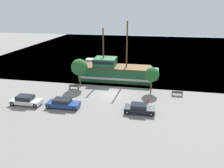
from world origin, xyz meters
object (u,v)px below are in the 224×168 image
at_px(bench_promenade_west, 74,87).
at_px(moored_boat_dockside, 91,63).
at_px(parked_car_curb_rear, 63,103).
at_px(bench_promenade_east, 177,93).
at_px(parked_car_curb_front, 139,108).
at_px(fire_hydrant, 148,100).
at_px(pirate_ship, 115,72).
at_px(parked_car_curb_mid, 26,100).

bearing_deg(bench_promenade_west, moored_boat_dockside, 95.43).
distance_m(parked_car_curb_rear, bench_promenade_east, 19.21).
distance_m(parked_car_curb_front, parked_car_curb_rear, 11.49).
height_order(moored_boat_dockside, bench_promenade_west, moored_boat_dockside).
xyz_separation_m(parked_car_curb_front, bench_promenade_west, (-12.59, 7.48, -0.25)).
xyz_separation_m(moored_boat_dockside, bench_promenade_west, (1.66, -17.43, -0.15)).
bearing_deg(parked_car_curb_front, moored_boat_dockside, 119.77).
bearing_deg(parked_car_curb_rear, fire_hydrant, 18.14).
bearing_deg(bench_promenade_east, bench_promenade_west, -179.21).
height_order(pirate_ship, bench_promenade_west, pirate_ship).
distance_m(moored_boat_dockside, parked_car_curb_mid, 25.60).
height_order(pirate_ship, parked_car_curb_mid, pirate_ship).
height_order(moored_boat_dockside, parked_car_curb_front, moored_boat_dockside).
distance_m(parked_car_curb_front, bench_promenade_west, 14.65).
height_order(moored_boat_dockside, fire_hydrant, moored_boat_dockside).
bearing_deg(parked_car_curb_mid, fire_hydrant, 12.85).
bearing_deg(parked_car_curb_front, bench_promenade_west, 149.29).
bearing_deg(parked_car_curb_rear, pirate_ship, 69.29).
bearing_deg(pirate_ship, parked_car_curb_front, -67.00).
bearing_deg(bench_promenade_east, parked_car_curb_mid, -160.71).
distance_m(parked_car_curb_rear, bench_promenade_west, 7.91).
xyz_separation_m(parked_car_curb_front, parked_car_curb_rear, (-11.48, -0.35, -0.01)).
relative_size(parked_car_curb_mid, bench_promenade_east, 2.66).
distance_m(pirate_ship, bench_promenade_east, 13.62).
distance_m(moored_boat_dockside, bench_promenade_east, 26.51).
bearing_deg(parked_car_curb_rear, bench_promenade_east, 24.89).
bearing_deg(pirate_ship, fire_hydrant, -55.78).
height_order(parked_car_curb_rear, bench_promenade_east, parked_car_curb_rear).
bearing_deg(parked_car_curb_front, fire_hydrant, 74.29).
bearing_deg(parked_car_curb_front, parked_car_curb_mid, -178.44).
relative_size(moored_boat_dockside, fire_hydrant, 6.58).
xyz_separation_m(pirate_ship, parked_car_curb_rear, (-5.48, -14.49, -1.04)).
xyz_separation_m(parked_car_curb_front, parked_car_curb_mid, (-17.52, -0.48, 0.04)).
xyz_separation_m(parked_car_curb_rear, fire_hydrant, (12.54, 4.11, -0.28)).
xyz_separation_m(pirate_ship, moored_boat_dockside, (-8.25, 10.77, -1.14)).
relative_size(parked_car_curb_front, bench_promenade_west, 2.35).
xyz_separation_m(parked_car_curb_rear, bench_promenade_west, (-1.11, 7.83, -0.25)).
distance_m(parked_car_curb_rear, fire_hydrant, 13.20).
height_order(fire_hydrant, bench_promenade_east, bench_promenade_east).
relative_size(parked_car_curb_mid, bench_promenade_west, 2.60).
relative_size(pirate_ship, parked_car_curb_mid, 3.32).
height_order(moored_boat_dockside, parked_car_curb_mid, moored_boat_dockside).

